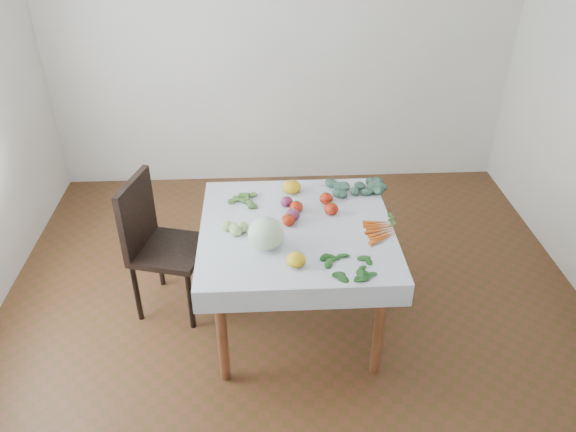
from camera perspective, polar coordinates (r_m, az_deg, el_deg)
The scene contains 19 objects.
ground at distance 3.76m, azimuth 0.77°, elevation -10.73°, with size 4.00×4.00×0.00m, color #562F1B.
back_wall at distance 4.89m, azimuth -0.68°, elevation 18.06°, with size 4.00×0.04×2.70m, color white.
table at distance 3.34m, azimuth 0.86°, elevation -2.56°, with size 1.00×1.00×0.75m.
tablecloth at distance 3.29m, azimuth 0.87°, elevation -1.14°, with size 1.12×1.12×0.01m, color white.
chair at distance 3.67m, azimuth -13.29°, elevation -2.17°, with size 0.52×0.52×0.94m.
cabbage at distance 3.07m, azimuth -2.25°, elevation -1.77°, with size 0.20×0.20×0.18m, color beige.
tomato_a at distance 3.28m, azimuth 0.05°, elevation -0.42°, with size 0.08×0.08×0.07m, color #AF200B.
tomato_b at distance 3.49m, azimuth 3.90°, elevation 1.79°, with size 0.08×0.08×0.07m, color #AF200B.
tomato_c at distance 3.41m, azimuth 0.85°, elevation 0.95°, with size 0.08×0.08×0.07m, color #AF200B.
tomato_d at distance 3.39m, azimuth 4.42°, elevation 0.73°, with size 0.09×0.09×0.08m, color #AF200B.
heirloom_back at distance 3.60m, azimuth 0.38°, elevation 2.98°, with size 0.12×0.12×0.08m, color gold.
heirloom_front at distance 2.96m, azimuth 0.84°, elevation -4.47°, with size 0.11×0.11×0.07m, color gold.
onion_a at distance 3.46m, azimuth -0.14°, elevation 1.45°, with size 0.08×0.08×0.07m, color #551831.
onion_b at distance 3.32m, azimuth 0.44°, elevation 0.11°, with size 0.09×0.09×0.07m, color #551831.
tomatillo_cluster at distance 3.24m, azimuth -5.47°, elevation -1.17°, with size 0.13×0.15×0.05m.
carrot_bunch at distance 3.27m, azimuth 9.39°, elevation -1.46°, with size 0.18×0.24×0.03m.
kale_bunch at distance 3.63m, azimuth 7.09°, elevation 2.64°, with size 0.33×0.30×0.04m.
basil_bunch at distance 2.98m, azimuth 5.96°, elevation -5.21°, with size 0.26×0.22×0.01m.
dill_bunch at distance 3.52m, azimuth -4.47°, elevation 1.56°, with size 0.18×0.18×0.02m.
Camera 1 is at (-0.19, -2.72, 2.58)m, focal length 35.00 mm.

